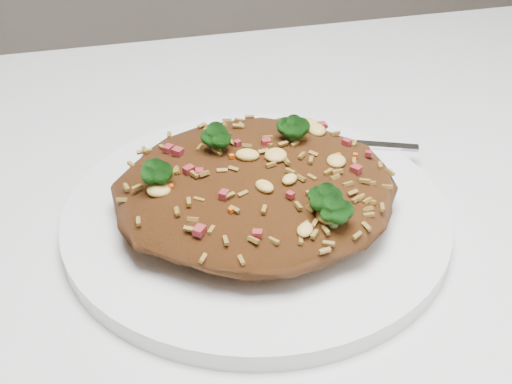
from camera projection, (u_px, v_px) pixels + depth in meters
dining_table at (279, 357)px, 0.54m from camera, size 1.20×0.80×0.75m
plate at (256, 216)px, 0.52m from camera, size 0.28×0.28×0.01m
fried_rice at (256, 180)px, 0.50m from camera, size 0.20×0.18×0.06m
fork at (329, 142)px, 0.59m from camera, size 0.16×0.07×0.00m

